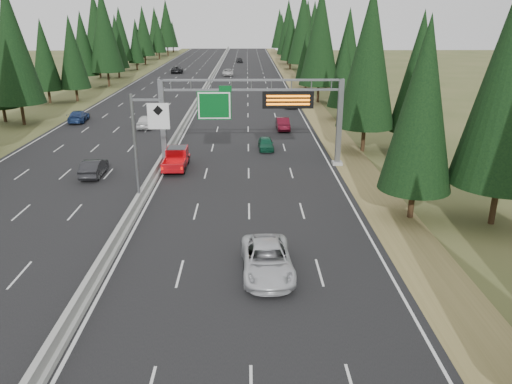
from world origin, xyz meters
TOP-DOWN VIEW (x-y plane):
  - road at (0.00, 80.00)m, footprint 32.00×260.00m
  - shoulder_right at (17.80, 80.00)m, footprint 3.60×260.00m
  - shoulder_left at (-17.80, 80.00)m, footprint 3.60×260.00m
  - median_barrier at (0.00, 80.00)m, footprint 0.70×260.00m
  - sign_gantry at (8.92, 34.88)m, footprint 16.75×0.98m
  - hov_sign_pole at (0.58, 24.97)m, footprint 2.80×0.50m
  - tree_row_right at (21.91, 66.23)m, footprint 12.03×239.82m
  - tree_row_left at (-21.86, 67.28)m, footprint 12.39×238.59m
  - silver_minivan at (8.93, 14.47)m, footprint 2.85×5.80m
  - red_pickup at (1.50, 34.43)m, footprint 1.92×5.39m
  - car_ahead_green at (9.80, 40.65)m, footprint 1.62×3.78m
  - car_ahead_dkred at (12.21, 50.15)m, footprint 1.57×4.27m
  - car_ahead_dkgrey at (14.50, 66.28)m, footprint 2.32×5.41m
  - car_ahead_white at (3.48, 108.60)m, footprint 2.49×5.23m
  - car_ahead_far at (5.69, 142.55)m, footprint 2.05×4.31m
  - car_onc_near at (-5.29, 31.98)m, footprint 1.69×4.46m
  - car_onc_blue at (-14.03, 55.37)m, footprint 2.54×5.22m
  - car_onc_white at (-4.51, 51.57)m, footprint 1.87×4.65m
  - car_onc_far at (-9.07, 114.60)m, footprint 3.14×5.99m

SIDE VIEW (x-z plane):
  - shoulder_right at x=17.80m, z-range 0.00..0.06m
  - shoulder_left at x=-17.80m, z-range 0.00..0.06m
  - road at x=0.00m, z-range 0.00..0.08m
  - median_barrier at x=0.00m, z-range -0.01..0.84m
  - car_ahead_green at x=9.80m, z-range 0.08..1.35m
  - car_ahead_dkred at x=12.21m, z-range 0.08..1.48m
  - car_ahead_far at x=5.69m, z-range 0.08..1.50m
  - car_ahead_white at x=3.48m, z-range 0.08..1.52m
  - car_onc_near at x=-5.29m, z-range 0.08..1.53m
  - car_onc_blue at x=-14.03m, z-range 0.08..1.54m
  - car_ahead_dkgrey at x=14.50m, z-range 0.08..1.63m
  - car_onc_white at x=-4.51m, z-range 0.08..1.66m
  - silver_minivan at x=8.93m, z-range 0.08..1.66m
  - car_onc_far at x=-9.07m, z-range 0.08..1.69m
  - red_pickup at x=1.50m, z-range 0.17..1.93m
  - hov_sign_pole at x=0.58m, z-range 0.72..8.72m
  - sign_gantry at x=8.92m, z-range 1.37..9.17m
  - tree_row_right at x=21.91m, z-range -0.18..18.46m
  - tree_row_left at x=-21.86m, z-range -0.02..18.47m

